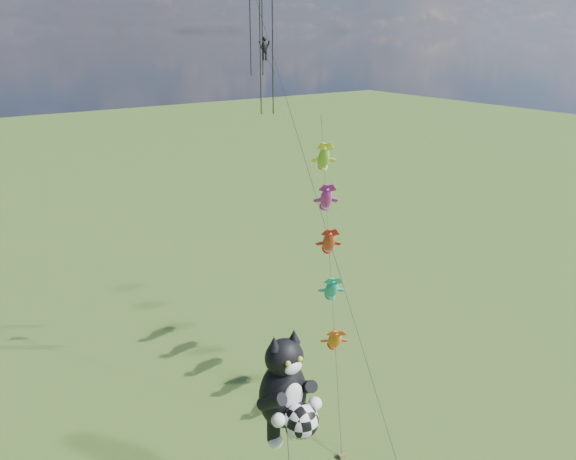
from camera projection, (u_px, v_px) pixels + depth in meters
cat_kite_rig at (286, 392)px, 23.74m from camera, size 2.79×4.15×9.93m
fish_windsock_rig at (329, 243)px, 35.43m from camera, size 8.80×13.45×16.00m
parafoil_rig at (266, 32)px, 34.51m from camera, size 3.01×17.50×27.74m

